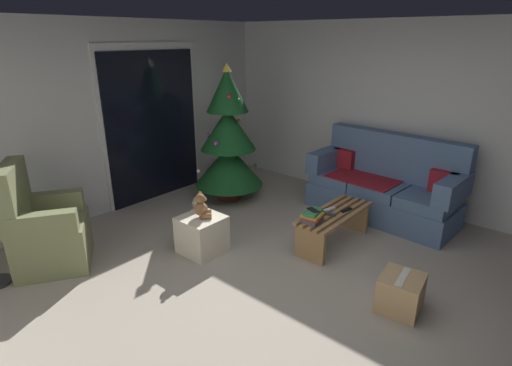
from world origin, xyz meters
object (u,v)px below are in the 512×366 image
object	(u,v)px
coffee_table	(334,223)
remote_black	(346,210)
remote_graphite	(329,214)
couch	(384,187)
teddy_bear_cream_by_tree	(197,210)
ottoman	(202,234)
remote_white	(330,209)
teddy_bear_chestnut	(202,207)
christmas_tree	(228,142)
cell_phone	(313,210)
armchair	(45,231)
cardboard_box_taped_mid_floor	(401,293)
book_stack	(312,216)

from	to	relation	value
coffee_table	remote_black	world-z (taller)	remote_black
coffee_table	remote_graphite	xyz separation A→B (m)	(-0.11, 0.01, 0.15)
couch	teddy_bear_cream_by_tree	xyz separation A→B (m)	(-1.71, 1.79, -0.28)
ottoman	remote_graphite	bearing A→B (deg)	-45.16
remote_black	remote_white	world-z (taller)	same
remote_white	teddy_bear_chestnut	distance (m)	1.46
ottoman	teddy_bear_cream_by_tree	size ratio (longest dim) A/B	1.54
coffee_table	christmas_tree	bearing A→B (deg)	83.24
christmas_tree	remote_white	bearing A→B (deg)	-96.99
remote_white	ottoman	bearing A→B (deg)	-115.05
remote_white	cell_phone	bearing A→B (deg)	-73.37
christmas_tree	teddy_bear_chestnut	xyz separation A→B (m)	(-1.33, -0.89, -0.32)
couch	teddy_bear_chestnut	distance (m)	2.49
remote_graphite	armchair	world-z (taller)	armchair
remote_black	ottoman	size ratio (longest dim) A/B	0.35
coffee_table	christmas_tree	xyz separation A→B (m)	(0.22, 1.90, 0.60)
christmas_tree	teddy_bear_chestnut	size ratio (longest dim) A/B	6.83
teddy_bear_cream_by_tree	cardboard_box_taped_mid_floor	distance (m)	2.77
couch	cell_phone	size ratio (longest dim) A/B	13.76
remote_graphite	cardboard_box_taped_mid_floor	xyz separation A→B (m)	(-0.55, -1.07, -0.25)
christmas_tree	ottoman	size ratio (longest dim) A/B	4.43
couch	remote_graphite	size ratio (longest dim) A/B	12.70
coffee_table	ottoman	bearing A→B (deg)	137.62
couch	remote_black	bearing A→B (deg)	-179.94
cardboard_box_taped_mid_floor	christmas_tree	bearing A→B (deg)	73.31
remote_black	book_stack	distance (m)	0.51
remote_black	cardboard_box_taped_mid_floor	size ratio (longest dim) A/B	0.37
remote_graphite	book_stack	distance (m)	0.28
ottoman	christmas_tree	bearing A→B (deg)	33.32
ottoman	teddy_bear_chestnut	world-z (taller)	teddy_bear_chestnut
coffee_table	teddy_bear_chestnut	world-z (taller)	teddy_bear_chestnut
christmas_tree	cardboard_box_taped_mid_floor	distance (m)	3.16
remote_graphite	remote_white	size ratio (longest dim) A/B	1.00
teddy_bear_chestnut	remote_graphite	bearing A→B (deg)	-45.18
cell_phone	cardboard_box_taped_mid_floor	xyz separation A→B (m)	(-0.30, -1.12, -0.37)
coffee_table	book_stack	bearing A→B (deg)	171.39
book_stack	remote_white	bearing A→B (deg)	1.89
cell_phone	book_stack	bearing A→B (deg)	-148.11
ottoman	book_stack	bearing A→B (deg)	-52.58
book_stack	cardboard_box_taped_mid_floor	world-z (taller)	book_stack
coffee_table	armchair	world-z (taller)	armchair
coffee_table	remote_white	distance (m)	0.16
christmas_tree	armchair	bearing A→B (deg)	177.36
couch	remote_graphite	distance (m)	1.25
book_stack	ottoman	bearing A→B (deg)	127.42
remote_graphite	ottoman	xyz separation A→B (m)	(-1.00, 1.01, -0.20)
couch	remote_white	xyz separation A→B (m)	(-1.13, 0.15, 0.01)
cardboard_box_taped_mid_floor	couch	bearing A→B (deg)	28.64
book_stack	christmas_tree	xyz separation A→B (m)	(0.60, 1.84, 0.40)
teddy_bear_cream_by_tree	cardboard_box_taped_mid_floor	bearing A→B (deg)	-91.77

